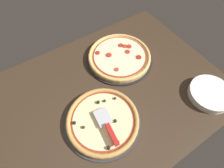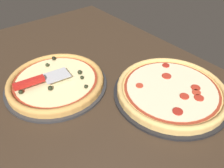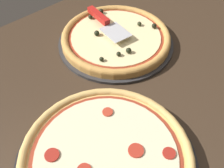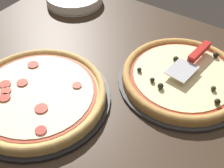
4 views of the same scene
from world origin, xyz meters
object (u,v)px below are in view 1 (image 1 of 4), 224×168
(serving_spatula, at_px, (110,130))
(plate_stack, at_px, (210,94))
(pizza_front, at_px, (103,120))
(pizza_back, at_px, (119,56))

(serving_spatula, height_order, plate_stack, serving_spatula)
(pizza_front, relative_size, serving_spatula, 1.79)
(pizza_front, bearing_deg, pizza_back, 44.40)
(serving_spatula, bearing_deg, pizza_back, 50.11)
(pizza_front, distance_m, plate_stack, 0.62)
(pizza_back, bearing_deg, pizza_front, -135.60)
(pizza_front, distance_m, pizza_back, 0.44)
(pizza_front, relative_size, pizza_back, 0.93)
(pizza_front, height_order, serving_spatula, serving_spatula)
(pizza_front, xyz_separation_m, serving_spatula, (-0.00, -0.07, 0.03))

